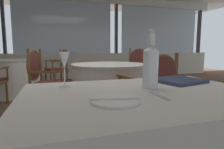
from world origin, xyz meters
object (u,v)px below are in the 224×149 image
(wine_glass, at_px, (64,61))
(dining_chair_1_0, at_px, (137,70))
(water_bottle, at_px, (151,65))
(side_plate, at_px, (115,101))
(dining_chair_1_1, at_px, (43,77))
(dining_chair_0_1, at_px, (59,66))
(menu_book, at_px, (178,80))
(dining_chair_1_2, at_px, (153,90))

(wine_glass, xyz_separation_m, dining_chair_1_0, (1.46, 2.25, -0.32))
(water_bottle, distance_m, wine_glass, 0.47)
(side_plate, xyz_separation_m, dining_chair_1_1, (-0.38, 2.29, -0.21))
(dining_chair_1_1, bearing_deg, side_plate, -61.82)
(water_bottle, height_order, dining_chair_0_1, water_bottle)
(menu_book, bearing_deg, dining_chair_1_0, 57.79)
(side_plate, height_order, wine_glass, wine_glass)
(water_bottle, xyz_separation_m, dining_chair_1_1, (-0.65, 2.07, -0.33))
(side_plate, xyz_separation_m, dining_chair_1_0, (1.29, 2.62, -0.19))
(wine_glass, height_order, menu_book, wine_glass)
(menu_book, xyz_separation_m, dining_chair_0_1, (-0.61, 3.87, -0.20))
(water_bottle, relative_size, wine_glass, 1.62)
(dining_chair_0_1, xyz_separation_m, dining_chair_1_2, (0.82, -3.18, -0.02))
(side_plate, bearing_deg, dining_chair_0_1, 91.09)
(water_bottle, height_order, menu_book, water_bottle)
(menu_book, bearing_deg, wine_glass, 162.28)
(wine_glass, bearing_deg, water_bottle, -19.89)
(dining_chair_1_2, bearing_deg, wine_glass, 113.85)
(side_plate, height_order, dining_chair_1_1, dining_chair_1_1)
(water_bottle, bearing_deg, dining_chair_1_1, 107.48)
(wine_glass, bearing_deg, dining_chair_1_2, 35.13)
(water_bottle, distance_m, dining_chair_1_2, 0.99)
(dining_chair_1_1, relative_size, dining_chair_1_2, 1.05)
(wine_glass, height_order, dining_chair_0_1, dining_chair_0_1)
(menu_book, distance_m, dining_chair_1_2, 0.75)
(side_plate, relative_size, dining_chair_1_0, 0.20)
(water_bottle, height_order, dining_chair_1_2, water_bottle)
(dining_chair_1_0, bearing_deg, menu_book, 30.47)
(water_bottle, height_order, wine_glass, water_bottle)
(dining_chair_0_1, height_order, dining_chair_1_2, dining_chair_0_1)
(wine_glass, distance_m, menu_book, 0.72)
(side_plate, distance_m, water_bottle, 0.37)
(dining_chair_0_1, height_order, dining_chair_1_1, dining_chair_1_1)
(dining_chair_1_0, bearing_deg, dining_chair_1_1, -30.02)
(side_plate, relative_size, water_bottle, 0.62)
(wine_glass, relative_size, dining_chair_0_1, 0.20)
(water_bottle, relative_size, menu_book, 1.15)
(water_bottle, height_order, dining_chair_1_0, water_bottle)
(wine_glass, distance_m, dining_chair_1_1, 1.96)
(water_bottle, xyz_separation_m, wine_glass, (-0.44, 0.16, 0.02))
(side_plate, height_order, dining_chair_0_1, dining_chair_0_1)
(water_bottle, relative_size, dining_chair_1_0, 0.32)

